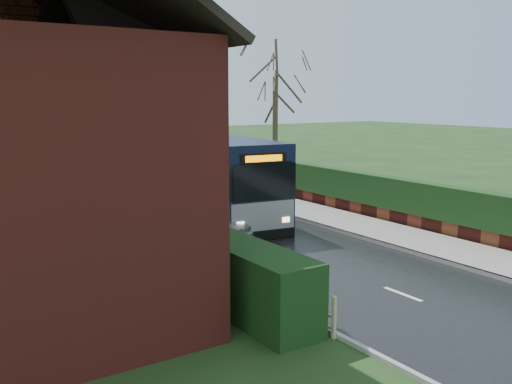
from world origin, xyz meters
TOP-DOWN VIEW (x-y plane):
  - ground at (0.00, 0.00)m, footprint 140.00×140.00m
  - road at (0.00, 10.00)m, footprint 6.00×100.00m
  - pavement at (4.25, 10.00)m, footprint 2.50×100.00m
  - kerb_right at (3.05, 10.00)m, footprint 0.12×100.00m
  - kerb_left at (-3.05, 10.00)m, footprint 0.12×100.00m
  - front_hedge at (-3.90, 5.00)m, footprint 1.20×16.00m
  - picket_fence at (-3.15, 5.00)m, footprint 0.10×16.00m
  - right_wall_hedge at (5.80, 10.00)m, footprint 0.60×50.00m
  - bus at (0.79, 9.56)m, footprint 3.91×11.05m
  - car_silver at (-1.50, 5.70)m, footprint 2.29×4.16m
  - car_green at (-2.90, 4.00)m, footprint 2.69×4.91m
  - car_distant at (1.67, 42.65)m, footprint 2.39×3.76m
  - tree_right_far at (9.00, 16.12)m, footprint 4.43×4.43m

SIDE VIEW (x-z plane):
  - ground at x=0.00m, z-range 0.00..0.00m
  - road at x=0.00m, z-range 0.00..0.02m
  - kerb_left at x=-3.05m, z-range 0.00..0.10m
  - pavement at x=4.25m, z-range 0.00..0.14m
  - kerb_right at x=3.05m, z-range 0.00..0.14m
  - picket_fence at x=-3.15m, z-range 0.00..0.90m
  - car_distant at x=1.67m, z-range 0.00..1.17m
  - car_silver at x=-1.50m, z-range 0.00..1.34m
  - car_green at x=-2.90m, z-range 0.00..1.35m
  - front_hedge at x=-3.90m, z-range 0.00..1.60m
  - right_wall_hedge at x=5.80m, z-range 0.12..1.92m
  - bus at x=0.79m, z-range -0.01..3.27m
  - tree_right_far at x=9.00m, z-range 2.11..10.67m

